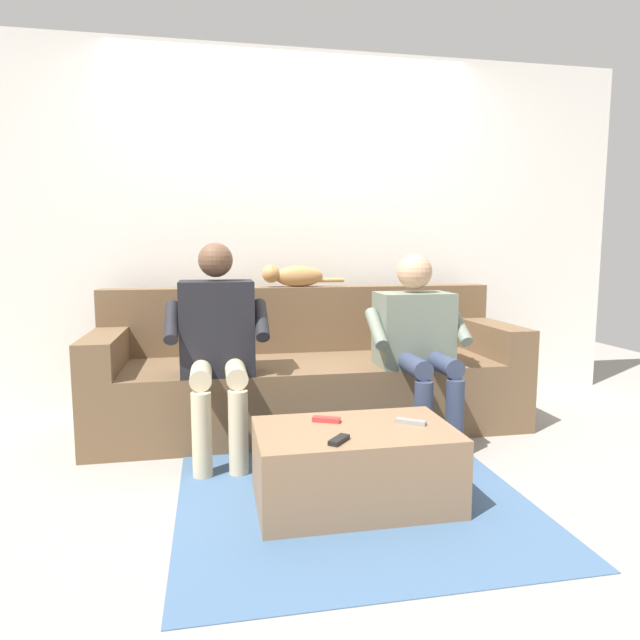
% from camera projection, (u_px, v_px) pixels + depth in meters
% --- Properties ---
extents(ground_plane, '(8.00, 8.00, 0.00)m').
position_uv_depth(ground_plane, '(333.00, 466.00, 2.93)').
color(ground_plane, gray).
extents(back_wall, '(5.01, 0.06, 2.53)m').
position_uv_depth(back_wall, '(295.00, 231.00, 4.05)').
color(back_wall, silver).
rests_on(back_wall, ground).
extents(couch, '(2.66, 0.86, 0.87)m').
position_uv_depth(couch, '(309.00, 377.00, 3.61)').
color(couch, brown).
rests_on(couch, ground).
extents(coffee_table, '(0.87, 0.53, 0.35)m').
position_uv_depth(coffee_table, '(355.00, 466.00, 2.48)').
color(coffee_table, '#8C6B4C').
rests_on(coffee_table, ground).
extents(person_left_seated, '(0.59, 0.61, 1.10)m').
position_uv_depth(person_left_seated, '(417.00, 335.00, 3.29)').
color(person_left_seated, slate).
rests_on(person_left_seated, ground).
extents(person_right_seated, '(0.56, 0.62, 1.17)m').
position_uv_depth(person_right_seated, '(217.00, 336.00, 3.07)').
color(person_right_seated, black).
rests_on(person_right_seated, ground).
extents(cat_on_backrest, '(0.57, 0.12, 0.16)m').
position_uv_depth(cat_on_backrest, '(292.00, 276.00, 3.80)').
color(cat_on_backrest, '#B7844C').
rests_on(cat_on_backrest, couch).
extents(remote_black, '(0.11, 0.12, 0.02)m').
position_uv_depth(remote_black, '(339.00, 440.00, 2.28)').
color(remote_black, black).
rests_on(remote_black, coffee_table).
extents(remote_gray, '(0.13, 0.11, 0.02)m').
position_uv_depth(remote_gray, '(411.00, 422.00, 2.52)').
color(remote_gray, gray).
rests_on(remote_gray, coffee_table).
extents(remote_red, '(0.13, 0.09, 0.02)m').
position_uv_depth(remote_red, '(326.00, 419.00, 2.54)').
color(remote_red, '#B73333').
rests_on(remote_red, coffee_table).
extents(floor_rug, '(1.56, 1.69, 0.01)m').
position_uv_depth(floor_rug, '(347.00, 489.00, 2.63)').
color(floor_rug, '#426084').
rests_on(floor_rug, ground).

